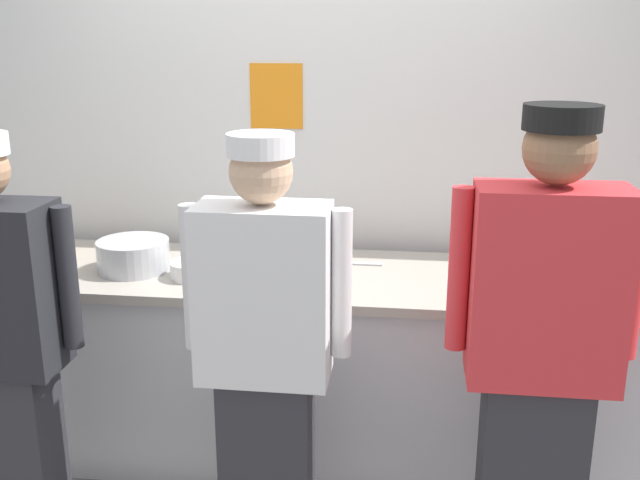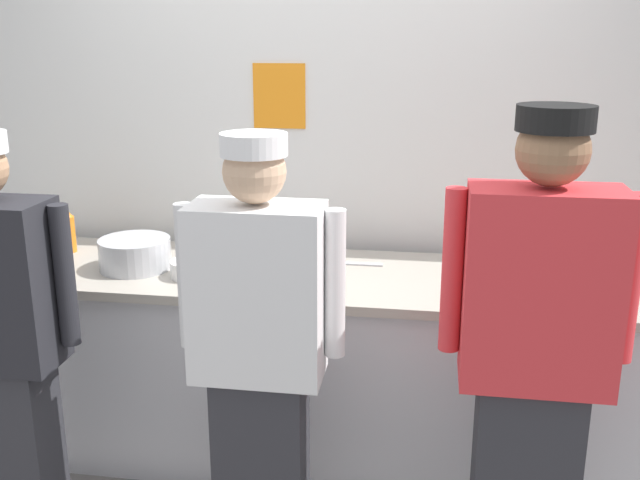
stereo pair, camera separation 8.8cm
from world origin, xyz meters
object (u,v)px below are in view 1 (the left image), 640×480
Objects in this scene: chef_center at (265,351)px; ramekin_yellow_sauce at (568,290)px; mixing_bowl_steel at (133,255)px; ramekin_green_sauce at (510,275)px; squeeze_bottle_primary at (64,234)px; plate_stack_front at (193,270)px; chef_far_right at (541,351)px; deli_cup at (13,256)px; sheet_tray at (277,273)px; chefs_knife at (347,262)px; ramekin_orange_sauce at (520,260)px; chef_near_left at (1,343)px.

chef_center is 1.27m from ramekin_yellow_sauce.
mixing_bowl_steel reaches higher than ramekin_green_sauce.
plate_stack_front is at bearing -20.33° from squeeze_bottle_primary.
ramekin_green_sauce is (0.91, 0.76, 0.06)m from chef_center.
chef_far_right is 2.24m from squeeze_bottle_primary.
mixing_bowl_steel is 3.06× the size of deli_cup.
chef_far_right is at bearing -17.01° from deli_cup.
sheet_tray reaches higher than chefs_knife.
chef_center reaches higher than plate_stack_front.
chefs_knife is at bearing 128.22° from chef_far_right.
ramekin_orange_sauce is 0.78m from chefs_knife.
chefs_knife is (0.20, 0.90, 0.04)m from chef_center.
chef_center is (0.95, 0.04, 0.01)m from chef_near_left.
chef_far_right is at bearing -89.68° from ramekin_green_sauce.
plate_stack_front is at bearing -12.84° from mixing_bowl_steel.
ramekin_orange_sauce is 0.87× the size of deli_cup.
ramekin_orange_sauce is 1.01× the size of ramekin_yellow_sauce.
ramekin_green_sauce is (1.00, 0.07, 0.01)m from sheet_tray.
plate_stack_front is (-0.44, 0.62, 0.07)m from chef_center.
chefs_knife is at bearing 162.27° from ramekin_yellow_sauce.
chef_near_left is 15.41× the size of deli_cup.
mixing_bowl_steel is at bearing -167.22° from chefs_knife.
mixing_bowl_steel is at bearing 167.16° from plate_stack_front.
squeeze_bottle_primary reaches higher than mixing_bowl_steel.
squeeze_bottle_primary is at bearing 142.40° from chef_center.
chef_center is 0.92m from chef_far_right.
chefs_knife is at bearing 23.34° from plate_stack_front.
chefs_knife is (0.64, 0.28, -0.03)m from plate_stack_front.
squeeze_bottle_primary is at bearing 154.83° from mixing_bowl_steel.
chef_far_right is 3.88× the size of sheet_tray.
ramekin_green_sauce is at bearing 2.56° from mixing_bowl_steel.
ramekin_green_sauce is at bearing -10.95° from chefs_knife.
sheet_tray is 0.35m from chefs_knife.
deli_cup is at bearing -122.34° from squeeze_bottle_primary.
deli_cup is (-2.20, 0.67, 0.03)m from chef_far_right.
chef_near_left is 2.18m from ramekin_orange_sauce.
sheet_tray is 1.00m from ramekin_green_sauce.
plate_stack_front is 2.20× the size of ramekin_yellow_sauce.
chef_far_right is 16.51× the size of deli_cup.
chef_center is at bearing -27.28° from deli_cup.
chef_near_left is 0.95m from chef_center.
ramekin_green_sauce is 0.72m from chefs_knife.
deli_cup is 1.50m from chefs_knife.
plate_stack_front is 0.61× the size of mixing_bowl_steel.
ramekin_orange_sauce is at bearing 27.66° from chef_near_left.
ramekin_green_sauce is 0.26m from ramekin_yellow_sauce.
chef_far_right is 1.79m from mixing_bowl_steel.
ramekin_orange_sauce is (0.07, 0.98, 0.00)m from chef_far_right.
ramekin_orange_sauce is at bearing 14.58° from sheet_tray.
mixing_bowl_steel is 1.73m from ramekin_orange_sauce.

